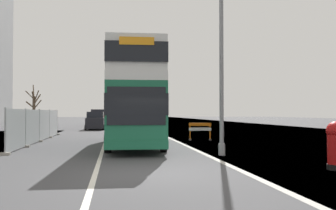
{
  "coord_description": "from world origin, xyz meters",
  "views": [
    {
      "loc": [
        -1.11,
        -10.42,
        1.83
      ],
      "look_at": [
        1.46,
        5.99,
        2.2
      ],
      "focal_mm": 36.88,
      "sensor_mm": 36.0,
      "label": 1
    }
  ],
  "objects_px": {
    "double_decker_bus": "(135,97)",
    "car_oncoming_near": "(95,121)",
    "car_receding_far": "(97,118)",
    "roadworks_barrier": "(200,130)",
    "red_pillar_postbox": "(336,143)",
    "lamppost_foreground": "(221,65)",
    "car_receding_mid": "(98,119)"
  },
  "relations": [
    {
      "from": "car_receding_mid",
      "to": "car_oncoming_near",
      "type": "bearing_deg",
      "value": -89.34
    },
    {
      "from": "lamppost_foreground",
      "to": "double_decker_bus",
      "type": "bearing_deg",
      "value": 123.04
    },
    {
      "from": "car_oncoming_near",
      "to": "car_receding_far",
      "type": "height_order",
      "value": "car_receding_far"
    },
    {
      "from": "roadworks_barrier",
      "to": "car_oncoming_near",
      "type": "xyz_separation_m",
      "value": [
        -7.62,
        15.69,
        0.2
      ]
    },
    {
      "from": "double_decker_bus",
      "to": "red_pillar_postbox",
      "type": "distance_m",
      "value": 11.22
    },
    {
      "from": "lamppost_foreground",
      "to": "car_receding_far",
      "type": "bearing_deg",
      "value": 100.22
    },
    {
      "from": "car_receding_far",
      "to": "car_oncoming_near",
      "type": "bearing_deg",
      "value": -87.95
    },
    {
      "from": "lamppost_foreground",
      "to": "car_oncoming_near",
      "type": "xyz_separation_m",
      "value": [
        -6.57,
        23.61,
        -2.96
      ]
    },
    {
      "from": "red_pillar_postbox",
      "to": "double_decker_bus",
      "type": "bearing_deg",
      "value": 122.03
    },
    {
      "from": "double_decker_bus",
      "to": "roadworks_barrier",
      "type": "height_order",
      "value": "double_decker_bus"
    },
    {
      "from": "lamppost_foreground",
      "to": "red_pillar_postbox",
      "type": "height_order",
      "value": "lamppost_foreground"
    },
    {
      "from": "double_decker_bus",
      "to": "red_pillar_postbox",
      "type": "bearing_deg",
      "value": -57.97
    },
    {
      "from": "red_pillar_postbox",
      "to": "car_oncoming_near",
      "type": "distance_m",
      "value": 29.22
    },
    {
      "from": "roadworks_barrier",
      "to": "red_pillar_postbox",
      "type": "bearing_deg",
      "value": -83.23
    },
    {
      "from": "roadworks_barrier",
      "to": "car_receding_far",
      "type": "xyz_separation_m",
      "value": [
        -8.19,
        31.72,
        0.32
      ]
    },
    {
      "from": "lamppost_foreground",
      "to": "car_receding_mid",
      "type": "xyz_separation_m",
      "value": [
        -6.66,
        31.46,
        -2.82
      ]
    },
    {
      "from": "lamppost_foreground",
      "to": "car_receding_far",
      "type": "distance_m",
      "value": 40.38
    },
    {
      "from": "car_oncoming_near",
      "to": "car_receding_far",
      "type": "distance_m",
      "value": 16.04
    },
    {
      "from": "roadworks_barrier",
      "to": "double_decker_bus",
      "type": "bearing_deg",
      "value": -148.56
    },
    {
      "from": "car_receding_mid",
      "to": "car_receding_far",
      "type": "height_order",
      "value": "car_receding_mid"
    },
    {
      "from": "car_receding_mid",
      "to": "car_receding_far",
      "type": "distance_m",
      "value": 8.2
    },
    {
      "from": "car_oncoming_near",
      "to": "car_receding_far",
      "type": "relative_size",
      "value": 0.96
    },
    {
      "from": "double_decker_bus",
      "to": "lamppost_foreground",
      "type": "bearing_deg",
      "value": -56.96
    },
    {
      "from": "double_decker_bus",
      "to": "car_oncoming_near",
      "type": "relative_size",
      "value": 2.76
    },
    {
      "from": "car_oncoming_near",
      "to": "double_decker_bus",
      "type": "bearing_deg",
      "value": -80.18
    },
    {
      "from": "car_oncoming_near",
      "to": "car_receding_far",
      "type": "bearing_deg",
      "value": 92.05
    },
    {
      "from": "roadworks_barrier",
      "to": "car_receding_far",
      "type": "height_order",
      "value": "car_receding_far"
    },
    {
      "from": "red_pillar_postbox",
      "to": "lamppost_foreground",
      "type": "bearing_deg",
      "value": 120.74
    },
    {
      "from": "red_pillar_postbox",
      "to": "car_oncoming_near",
      "type": "xyz_separation_m",
      "value": [
        -9.05,
        27.78,
        0.06
      ]
    },
    {
      "from": "double_decker_bus",
      "to": "car_receding_mid",
      "type": "distance_m",
      "value": 26.5
    },
    {
      "from": "roadworks_barrier",
      "to": "car_receding_mid",
      "type": "relative_size",
      "value": 0.38
    },
    {
      "from": "double_decker_bus",
      "to": "lamppost_foreground",
      "type": "relative_size",
      "value": 1.4
    }
  ]
}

